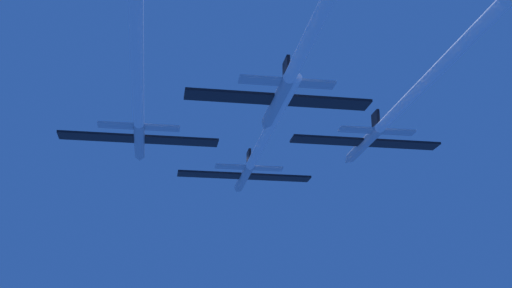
{
  "coord_description": "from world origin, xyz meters",
  "views": [
    {
      "loc": [
        -13.52,
        -97.66,
        -28.53
      ],
      "look_at": [
        -0.27,
        -15.69,
        -0.2
      ],
      "focal_mm": 45.55,
      "sensor_mm": 36.0,
      "label": 1
    }
  ],
  "objects_px": {
    "jet_left_wing": "(139,107)",
    "jet_slot": "(298,61)",
    "jet_right_wing": "(391,116)",
    "jet_lead": "(254,157)"
  },
  "relations": [
    {
      "from": "jet_left_wing",
      "to": "jet_slot",
      "type": "xyz_separation_m",
      "value": [
        15.4,
        -15.36,
        -0.37
      ]
    },
    {
      "from": "jet_lead",
      "to": "jet_left_wing",
      "type": "bearing_deg",
      "value": -135.56
    },
    {
      "from": "jet_right_wing",
      "to": "jet_slot",
      "type": "height_order",
      "value": "jet_right_wing"
    },
    {
      "from": "jet_lead",
      "to": "jet_slot",
      "type": "height_order",
      "value": "jet_lead"
    },
    {
      "from": "jet_lead",
      "to": "jet_right_wing",
      "type": "distance_m",
      "value": 21.37
    },
    {
      "from": "jet_lead",
      "to": "jet_slot",
      "type": "xyz_separation_m",
      "value": [
        -0.72,
        -31.17,
        -0.05
      ]
    },
    {
      "from": "jet_lead",
      "to": "jet_left_wing",
      "type": "distance_m",
      "value": 22.58
    },
    {
      "from": "jet_lead",
      "to": "jet_slot",
      "type": "relative_size",
      "value": 1.01
    },
    {
      "from": "jet_left_wing",
      "to": "jet_slot",
      "type": "height_order",
      "value": "jet_left_wing"
    },
    {
      "from": "jet_lead",
      "to": "jet_right_wing",
      "type": "bearing_deg",
      "value": -46.64
    }
  ]
}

